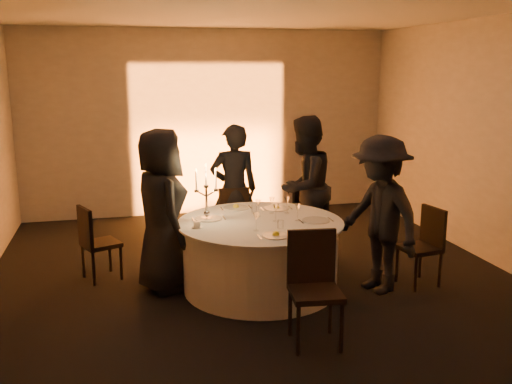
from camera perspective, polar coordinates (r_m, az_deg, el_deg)
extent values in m
plane|color=black|center=(6.41, 0.43, -9.58)|extent=(7.00, 7.00, 0.00)
plane|color=white|center=(5.97, 0.48, 18.17)|extent=(7.00, 7.00, 0.00)
plane|color=#ABA59F|center=(9.42, -4.77, 6.91)|extent=(7.00, 0.00, 7.00)
plane|color=#ABA59F|center=(2.83, 18.04, -6.84)|extent=(7.00, 0.00, 7.00)
plane|color=#ABA59F|center=(7.33, 23.90, 4.30)|extent=(0.00, 7.00, 7.00)
cube|color=black|center=(9.38, -4.32, -2.12)|extent=(0.25, 0.12, 0.10)
cylinder|color=black|center=(6.40, 0.43, -9.46)|extent=(0.60, 0.60, 0.03)
cylinder|color=black|center=(6.28, 0.43, -6.41)|extent=(0.20, 0.20, 0.75)
cylinder|color=silver|center=(6.28, 0.43, -6.41)|extent=(1.68, 1.68, 0.75)
cylinder|color=silver|center=(6.16, 0.44, -3.02)|extent=(1.80, 1.80, 0.02)
cube|color=black|center=(6.79, -15.24, -5.03)|extent=(0.50, 0.50, 0.05)
cube|color=black|center=(6.67, -16.73, -3.33)|extent=(0.19, 0.37, 0.43)
cylinder|color=black|center=(6.77, -13.33, -6.88)|extent=(0.04, 0.04, 0.41)
cylinder|color=black|center=(7.05, -14.40, -6.14)|extent=(0.04, 0.04, 0.41)
cylinder|color=black|center=(6.65, -15.92, -7.36)|extent=(0.04, 0.04, 0.41)
cylinder|color=black|center=(6.95, -16.89, -6.58)|extent=(0.04, 0.04, 0.41)
cube|color=black|center=(7.53, -2.42, -2.78)|extent=(0.40, 0.40, 0.05)
cube|color=black|center=(7.30, -2.21, -1.31)|extent=(0.39, 0.05, 0.45)
cylinder|color=black|center=(7.77, -1.39, -3.95)|extent=(0.04, 0.04, 0.42)
cylinder|color=black|center=(7.72, -3.84, -4.09)|extent=(0.04, 0.04, 0.42)
cylinder|color=black|center=(7.46, -0.92, -4.67)|extent=(0.04, 0.04, 0.42)
cylinder|color=black|center=(7.41, -3.48, -4.81)|extent=(0.04, 0.04, 0.42)
cube|color=black|center=(7.64, 3.71, -2.69)|extent=(0.52, 0.52, 0.05)
cube|color=black|center=(7.48, 4.71, -1.21)|extent=(0.34, 0.23, 0.43)
cylinder|color=black|center=(7.92, 3.60, -3.73)|extent=(0.04, 0.04, 0.40)
cylinder|color=black|center=(7.69, 1.99, -4.20)|extent=(0.04, 0.04, 0.40)
cylinder|color=black|center=(7.72, 5.38, -4.19)|extent=(0.04, 0.04, 0.40)
cylinder|color=black|center=(7.48, 3.79, -4.70)|extent=(0.04, 0.04, 0.40)
cube|color=black|center=(6.63, 16.01, -5.46)|extent=(0.44, 0.44, 0.05)
cube|color=black|center=(6.67, 17.29, -3.30)|extent=(0.10, 0.39, 0.44)
cylinder|color=black|center=(6.72, 13.92, -7.03)|extent=(0.04, 0.04, 0.41)
cylinder|color=black|center=(6.48, 15.69, -7.87)|extent=(0.04, 0.04, 0.41)
cylinder|color=black|center=(6.92, 16.11, -6.59)|extent=(0.04, 0.04, 0.41)
cylinder|color=black|center=(6.68, 17.90, -7.39)|extent=(0.04, 0.04, 0.41)
cube|color=black|center=(5.06, 5.98, -10.02)|extent=(0.48, 0.48, 0.05)
cube|color=black|center=(5.14, 5.55, -6.41)|extent=(0.44, 0.09, 0.50)
cylinder|color=black|center=(4.95, 4.25, -13.59)|extent=(0.04, 0.04, 0.47)
cylinder|color=black|center=(5.04, 8.54, -13.24)|extent=(0.04, 0.04, 0.47)
cylinder|color=black|center=(5.29, 3.44, -11.83)|extent=(0.04, 0.04, 0.47)
cylinder|color=black|center=(5.36, 7.45, -11.55)|extent=(0.04, 0.04, 0.47)
imported|color=black|center=(6.22, -9.47, -1.85)|extent=(0.75, 0.98, 1.78)
imported|color=black|center=(7.35, -2.23, 0.22)|extent=(0.63, 0.42, 1.70)
imported|color=black|center=(7.25, 4.83, 0.47)|extent=(1.11, 1.09, 1.81)
imported|color=black|center=(6.24, 12.28, -2.24)|extent=(0.91, 1.23, 1.71)
cylinder|color=silver|center=(6.26, -4.75, -2.66)|extent=(0.29, 0.29, 0.01)
cube|color=silver|center=(6.24, -6.29, -2.76)|extent=(0.01, 0.17, 0.01)
cube|color=silver|center=(6.29, -3.22, -2.58)|extent=(0.02, 0.17, 0.01)
cylinder|color=silver|center=(6.72, -2.02, -1.58)|extent=(0.30, 0.30, 0.01)
cube|color=silver|center=(6.68, -3.45, -1.67)|extent=(0.02, 0.17, 0.01)
cube|color=silver|center=(6.75, -0.61, -1.51)|extent=(0.01, 0.17, 0.01)
sphere|color=yellow|center=(6.70, -2.02, -1.24)|extent=(0.07, 0.07, 0.07)
cylinder|color=silver|center=(6.68, 2.05, -1.65)|extent=(0.30, 0.30, 0.01)
cube|color=silver|center=(6.64, 0.64, -1.75)|extent=(0.02, 0.17, 0.01)
cube|color=silver|center=(6.73, 3.45, -1.58)|extent=(0.02, 0.17, 0.01)
sphere|color=yellow|center=(6.67, 2.05, -1.30)|extent=(0.07, 0.07, 0.07)
cylinder|color=silver|center=(6.20, 6.01, -2.84)|extent=(0.30, 0.30, 0.01)
cube|color=silver|center=(6.15, 4.51, -2.95)|extent=(0.02, 0.17, 0.01)
cube|color=silver|center=(6.26, 7.48, -2.74)|extent=(0.01, 0.17, 0.01)
cylinder|color=silver|center=(5.63, 2.00, -4.38)|extent=(0.27, 0.27, 0.01)
cube|color=silver|center=(5.58, 0.32, -4.51)|extent=(0.02, 0.17, 0.01)
cube|color=silver|center=(5.67, 3.66, -4.26)|extent=(0.02, 0.17, 0.01)
sphere|color=yellow|center=(5.61, 2.00, -3.97)|extent=(0.07, 0.07, 0.07)
cylinder|color=silver|center=(5.95, -5.91, -3.53)|extent=(0.11, 0.11, 0.01)
cylinder|color=silver|center=(5.94, -5.92, -3.21)|extent=(0.07, 0.07, 0.06)
cylinder|color=silver|center=(6.26, -4.94, -2.64)|extent=(0.12, 0.12, 0.02)
sphere|color=silver|center=(6.25, -4.95, -2.12)|extent=(0.07, 0.07, 0.07)
cylinder|color=silver|center=(6.22, -4.97, -1.01)|extent=(0.02, 0.02, 0.33)
cylinder|color=silver|center=(6.18, -5.00, 0.59)|extent=(0.05, 0.05, 0.03)
cylinder|color=white|center=(6.16, -5.02, 1.60)|extent=(0.02, 0.02, 0.21)
cone|color=#FF9C2D|center=(6.14, -5.05, 2.75)|extent=(0.02, 0.02, 0.03)
cylinder|color=silver|center=(6.19, -5.47, -0.17)|extent=(0.12, 0.02, 0.08)
cylinder|color=silver|center=(6.17, -5.97, 0.11)|extent=(0.05, 0.05, 0.03)
cylinder|color=white|center=(6.15, -5.99, 1.11)|extent=(0.02, 0.02, 0.21)
cone|color=#FF9C2D|center=(6.13, -6.02, 2.26)|extent=(0.02, 0.02, 0.03)
cylinder|color=silver|center=(6.20, -4.51, -0.12)|extent=(0.12, 0.02, 0.08)
cylinder|color=silver|center=(6.21, -4.03, 0.21)|extent=(0.05, 0.05, 0.03)
cylinder|color=white|center=(6.18, -4.05, 1.21)|extent=(0.02, 0.02, 0.21)
cone|color=#FF9C2D|center=(6.16, -4.06, 2.35)|extent=(0.02, 0.02, 0.03)
cylinder|color=white|center=(6.19, 4.17, -2.86)|extent=(0.06, 0.06, 0.01)
cylinder|color=white|center=(6.18, 4.18, -2.39)|extent=(0.01, 0.01, 0.10)
cone|color=white|center=(6.16, 4.19, -1.58)|extent=(0.07, 0.07, 0.09)
cylinder|color=white|center=(6.16, 1.98, -2.92)|extent=(0.06, 0.06, 0.01)
cylinder|color=white|center=(6.15, 1.98, -2.45)|extent=(0.01, 0.01, 0.10)
cone|color=white|center=(6.12, 1.99, -1.64)|extent=(0.07, 0.07, 0.09)
cylinder|color=white|center=(6.48, 1.59, -2.13)|extent=(0.06, 0.06, 0.01)
cylinder|color=white|center=(6.47, 1.59, -1.69)|extent=(0.01, 0.01, 0.10)
cone|color=white|center=(6.45, 1.60, -0.91)|extent=(0.07, 0.07, 0.09)
cylinder|color=white|center=(6.35, 0.22, -2.45)|extent=(0.06, 0.06, 0.01)
cylinder|color=white|center=(6.33, 0.22, -1.99)|extent=(0.01, 0.01, 0.10)
cone|color=white|center=(6.31, 0.22, -1.20)|extent=(0.07, 0.07, 0.09)
cylinder|color=white|center=(6.50, 3.11, -2.11)|extent=(0.06, 0.06, 0.01)
cylinder|color=white|center=(6.49, 3.12, -1.66)|extent=(0.01, 0.01, 0.10)
cone|color=white|center=(6.47, 3.13, -0.89)|extent=(0.07, 0.07, 0.09)
cylinder|color=white|center=(5.81, 0.01, -3.87)|extent=(0.06, 0.06, 0.01)
cylinder|color=white|center=(5.79, 0.01, -3.38)|extent=(0.01, 0.01, 0.10)
cone|color=white|center=(5.77, 0.01, -2.52)|extent=(0.07, 0.07, 0.09)
cylinder|color=white|center=(6.50, -0.18, -1.71)|extent=(0.07, 0.07, 0.09)
cylinder|color=white|center=(5.87, 2.47, -3.27)|extent=(0.07, 0.07, 0.09)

